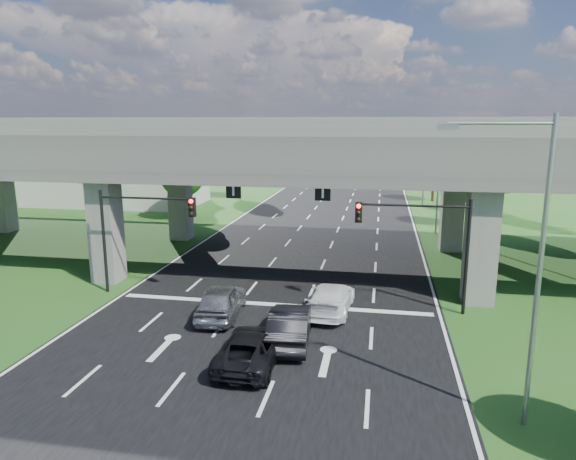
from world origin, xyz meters
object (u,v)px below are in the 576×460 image
(streetlight_far, at_px, (435,168))
(car_dark, at_px, (290,325))
(car_white, at_px, (331,298))
(car_silver, at_px, (221,301))
(signal_left, at_px, (138,223))
(streetlight_near, at_px, (528,251))
(signal_right, at_px, (424,234))
(car_trailing, at_px, (251,348))
(streetlight_beyond, at_px, (422,156))

(streetlight_far, xyz_separation_m, car_dark, (-8.30, -25.12, -5.00))
(car_white, bearing_deg, car_silver, 20.49)
(signal_left, bearing_deg, car_white, -4.88)
(streetlight_near, relative_size, car_dark, 2.01)
(signal_right, height_order, streetlight_far, streetlight_far)
(car_dark, distance_m, car_trailing, 2.64)
(streetlight_near, relative_size, car_white, 1.96)
(signal_right, height_order, car_white, signal_right)
(car_silver, bearing_deg, car_dark, 143.34)
(streetlight_far, distance_m, car_dark, 26.93)
(signal_right, xyz_separation_m, streetlight_beyond, (2.27, 36.06, 1.66))
(car_white, bearing_deg, car_trailing, 71.78)
(signal_left, bearing_deg, car_silver, -24.60)
(streetlight_far, relative_size, car_silver, 2.06)
(signal_right, relative_size, car_trailing, 1.22)
(streetlight_beyond, height_order, car_silver, streetlight_beyond)
(car_white, xyz_separation_m, car_trailing, (-2.61, -6.48, -0.06))
(streetlight_near, height_order, car_silver, streetlight_near)
(streetlight_far, distance_m, car_trailing, 29.52)
(streetlight_beyond, distance_m, car_white, 37.97)
(streetlight_beyond, relative_size, car_white, 1.96)
(signal_right, distance_m, signal_left, 15.65)
(car_trailing, bearing_deg, streetlight_beyond, -102.42)
(signal_right, bearing_deg, car_white, -168.42)
(signal_right, xyz_separation_m, car_dark, (-6.02, -5.07, -3.34))
(car_trailing, bearing_deg, streetlight_near, 164.98)
(car_silver, relative_size, car_dark, 0.98)
(streetlight_far, bearing_deg, car_dark, -108.28)
(signal_left, distance_m, car_silver, 7.03)
(signal_right, relative_size, streetlight_beyond, 0.60)
(signal_right, xyz_separation_m, streetlight_near, (2.27, -9.94, 1.66))
(car_dark, bearing_deg, car_white, -114.43)
(car_dark, bearing_deg, streetlight_near, 144.17)
(signal_left, xyz_separation_m, car_dark, (9.62, -5.07, -3.34))
(car_silver, distance_m, car_trailing, 5.60)
(streetlight_beyond, distance_m, car_dark, 42.25)
(streetlight_far, xyz_separation_m, car_white, (-6.87, -21.00, -5.08))
(signal_right, relative_size, streetlight_near, 0.60)
(streetlight_far, height_order, car_silver, streetlight_far)
(streetlight_far, relative_size, car_trailing, 2.03)
(car_silver, distance_m, car_dark, 4.71)
(signal_left, height_order, car_silver, signal_left)
(streetlight_near, relative_size, car_trailing, 2.03)
(streetlight_beyond, relative_size, car_silver, 2.06)
(car_white, relative_size, car_trailing, 1.04)
(signal_left, xyz_separation_m, streetlight_near, (17.92, -9.94, 1.66))
(streetlight_far, bearing_deg, car_trailing, -109.04)
(signal_right, xyz_separation_m, car_trailing, (-7.21, -7.42, -3.47))
(signal_right, distance_m, car_trailing, 10.91)
(streetlight_far, xyz_separation_m, car_trailing, (-9.48, -27.48, -5.13))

